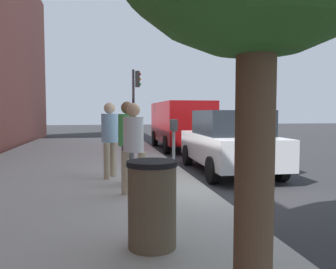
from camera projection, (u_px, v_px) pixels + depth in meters
The scene contains 10 objects.
ground_plane at pixel (200, 189), 7.61m from camera, with size 80.00×80.00×0.00m, color #2B2B2D.
sidewalk_slab at pixel (62, 191), 7.05m from camera, with size 28.00×6.00×0.15m, color #A8A59E.
parking_meter at pixel (174, 137), 7.53m from camera, with size 0.36×0.12×1.41m.
pedestrian_at_meter at pixel (127, 136), 7.23m from camera, with size 0.53×0.39×1.80m.
pedestrian_bystander at pixel (133, 142), 6.31m from camera, with size 0.38×0.45×1.74m.
parking_officer at pixel (110, 133), 8.05m from camera, with size 0.51×0.39×1.80m.
parked_sedan_near at pixel (229, 141), 9.57m from camera, with size 4.45×2.07×1.77m.
parked_van_far at pixel (180, 122), 15.74m from camera, with size 5.20×2.12×2.18m.
traffic_signal at pixel (135, 94), 16.16m from camera, with size 0.24×0.44×3.60m.
trash_bin at pixel (152, 204), 3.91m from camera, with size 0.59×0.59×1.01m.
Camera 1 is at (-7.25, 2.10, 1.72)m, focal length 36.16 mm.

